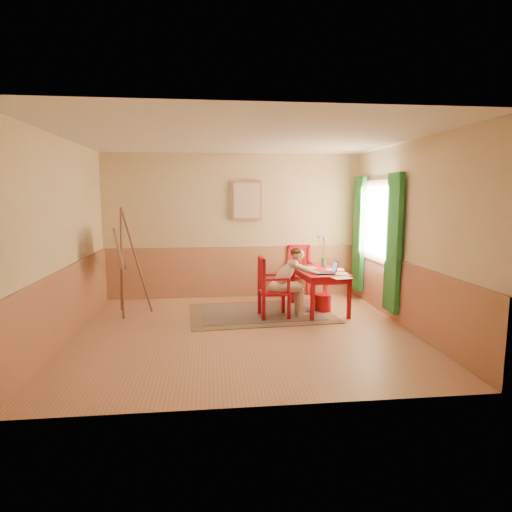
{
  "coord_description": "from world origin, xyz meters",
  "views": [
    {
      "loc": [
        -0.47,
        -6.0,
        1.99
      ],
      "look_at": [
        0.25,
        0.55,
        1.05
      ],
      "focal_mm": 29.61,
      "sensor_mm": 36.0,
      "label": 1
    }
  ],
  "objects": [
    {
      "name": "papers",
      "position": [
        1.54,
        0.8,
        0.72
      ],
      "size": [
        0.76,
        1.24,
        0.0
      ],
      "color": "white",
      "rests_on": "table"
    },
    {
      "name": "table",
      "position": [
        1.4,
        0.98,
        0.63
      ],
      "size": [
        0.82,
        1.25,
        0.72
      ],
      "color": "#B50C14",
      "rests_on": "room"
    },
    {
      "name": "chair_back",
      "position": [
        1.3,
        2.04,
        0.51
      ],
      "size": [
        0.47,
        0.49,
        1.02
      ],
      "color": "#B50C14",
      "rests_on": "room"
    },
    {
      "name": "window",
      "position": [
        2.42,
        1.1,
        1.35
      ],
      "size": [
        0.12,
        2.01,
        2.2
      ],
      "color": "white",
      "rests_on": "room"
    },
    {
      "name": "chair_left",
      "position": [
        0.51,
        0.68,
        0.5
      ],
      "size": [
        0.49,
        0.47,
        1.01
      ],
      "color": "#B50C14",
      "rests_on": "room"
    },
    {
      "name": "wall_portrait",
      "position": [
        0.25,
        2.2,
        1.9
      ],
      "size": [
        0.6,
        0.05,
        0.76
      ],
      "color": "#A87757",
      "rests_on": "room"
    },
    {
      "name": "room",
      "position": [
        0.0,
        0.0,
        1.4
      ],
      "size": [
        5.04,
        4.54,
        2.84
      ],
      "color": "tan",
      "rests_on": "ground"
    },
    {
      "name": "wastebasket",
      "position": [
        1.47,
        0.95,
        0.15
      ],
      "size": [
        0.29,
        0.29,
        0.3
      ],
      "primitive_type": "cylinder",
      "rotation": [
        0.0,
        0.0,
        0.02
      ],
      "color": "red",
      "rests_on": "room"
    },
    {
      "name": "wainscot",
      "position": [
        0.0,
        0.8,
        0.5
      ],
      "size": [
        5.0,
        4.5,
        1.0
      ],
      "color": "#B47954",
      "rests_on": "room"
    },
    {
      "name": "easel",
      "position": [
        -1.95,
        1.15,
        1.07
      ],
      "size": [
        0.68,
        0.81,
        1.81
      ],
      "color": "brown",
      "rests_on": "room"
    },
    {
      "name": "rug",
      "position": [
        0.38,
        0.94,
        0.01
      ],
      "size": [
        2.49,
        1.74,
        0.02
      ],
      "color": "#8C7251",
      "rests_on": "room"
    },
    {
      "name": "figure",
      "position": [
        0.81,
        0.69,
        0.64
      ],
      "size": [
        0.87,
        0.38,
        1.16
      ],
      "color": "#DBB093",
      "rests_on": "room"
    },
    {
      "name": "laptop",
      "position": [
        1.46,
        0.66,
        0.76
      ],
      "size": [
        0.36,
        0.22,
        0.22
      ],
      "color": "#1E2338",
      "rests_on": "table"
    },
    {
      "name": "vase",
      "position": [
        1.57,
        1.37,
        0.98
      ],
      "size": [
        0.2,
        0.29,
        0.57
      ],
      "color": "#3F724C",
      "rests_on": "table"
    }
  ]
}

